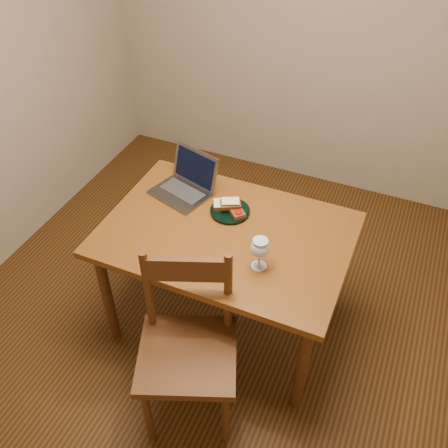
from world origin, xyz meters
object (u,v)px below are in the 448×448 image
at_px(chair, 187,343).
at_px(laptop, 187,181).
at_px(plate, 230,211).
at_px(table, 226,243).
at_px(milk_glass, 260,254).

distance_m(chair, laptop, 0.96).
bearing_deg(plate, table, -74.42).
relative_size(table, laptop, 3.39).
height_order(table, laptop, laptop).
bearing_deg(plate, chair, -82.69).
bearing_deg(chair, plate, 75.67).
height_order(milk_glass, laptop, laptop).
bearing_deg(table, laptop, 145.42).
relative_size(table, milk_glass, 7.30).
relative_size(plate, milk_glass, 1.24).
relative_size(chair, plate, 2.70).
height_order(table, chair, chair).
xyz_separation_m(chair, plate, (-0.09, 0.74, 0.21)).
xyz_separation_m(plate, laptop, (-0.31, 0.09, 0.05)).
relative_size(plate, laptop, 0.58).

